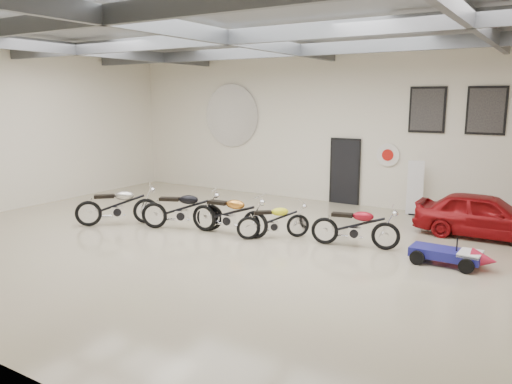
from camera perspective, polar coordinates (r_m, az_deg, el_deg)
The scene contains 18 objects.
floor at distance 11.91m, azimuth -3.05°, elevation -6.12°, with size 16.00×12.00×0.01m, color tan.
ceiling at distance 11.51m, azimuth -3.31°, elevation 18.45°, with size 16.00×12.00×0.01m, color gray.
back_wall at distance 16.71m, azimuth 8.75°, elevation 7.34°, with size 16.00×0.02×5.00m, color silver.
left_wall at distance 17.30m, azimuth -25.64°, elevation 6.53°, with size 0.02×12.00×5.00m, color silver.
ceiling_beams at distance 11.48m, azimuth -3.30°, elevation 17.21°, with size 15.80×11.80×0.32m, color #53565A, non-canonical shape.
door at distance 16.62m, azimuth 10.13°, elevation 2.25°, with size 0.92×0.08×2.10m, color black.
logo_plaque at distance 18.58m, azimuth -2.83°, elevation 8.70°, with size 2.30×0.06×1.16m, color silver, non-canonical shape.
poster_left at distance 15.72m, azimuth 18.99°, elevation 8.87°, with size 1.05×0.08×1.35m, color black, non-canonical shape.
poster_mid at distance 15.44m, azimuth 24.84°, elevation 8.45°, with size 1.05×0.08×1.35m, color black, non-canonical shape.
oil_sign at distance 16.08m, azimuth 14.85°, elevation 4.12°, with size 0.72×0.10×0.72m, color white, non-canonical shape.
banner_stand at distance 15.51m, azimuth 17.72°, elevation 0.59°, with size 0.47×0.19×1.71m, color white, non-canonical shape.
motorcycle_silver at distance 14.17m, azimuth -15.58°, elevation -1.41°, with size 2.19×0.68×1.14m, color silver, non-canonical shape.
motorcycle_black at distance 13.34m, azimuth -8.49°, elevation -1.88°, with size 2.18×0.68×1.13m, color silver, non-canonical shape.
motorcycle_gold at distance 12.71m, azimuth -3.12°, elevation -2.43°, with size 2.16×0.67×1.13m, color silver, non-canonical shape.
motorcycle_yellow at distance 12.38m, azimuth 1.99°, elevation -3.21°, with size 1.80×0.56×0.94m, color silver, non-canonical shape.
motorcycle_red at distance 11.87m, azimuth 11.23°, elevation -3.75°, with size 2.02×0.63×1.05m, color silver, non-canonical shape.
go_kart at distance 11.19m, azimuth 21.60°, elevation -6.33°, with size 1.73×0.78×0.63m, color navy, non-canonical shape.
vintage_car at distance 13.68m, azimuth 24.66°, elevation -2.44°, with size 3.32×1.34×1.13m, color maroon.
Camera 1 is at (6.52, -9.36, 3.45)m, focal length 35.00 mm.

